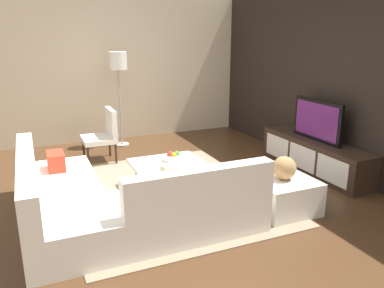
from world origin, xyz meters
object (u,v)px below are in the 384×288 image
(accent_chair_near, at_px, (104,132))
(fruit_bowl, at_px, (173,157))
(sectional_couch, at_px, (111,203))
(media_console, at_px, (314,156))
(floor_lamp, at_px, (118,67))
(coffee_table, at_px, (171,178))
(television, at_px, (317,120))
(ottoman, at_px, (282,195))
(decorative_ball, at_px, (284,168))
(book_stack, at_px, (169,169))

(accent_chair_near, bearing_deg, fruit_bowl, 18.17)
(sectional_couch, distance_m, fruit_bowl, 1.31)
(media_console, height_order, floor_lamp, floor_lamp)
(coffee_table, relative_size, fruit_bowl, 3.71)
(television, distance_m, floor_lamp, 3.60)
(ottoman, distance_m, decorative_ball, 0.34)
(decorative_ball, bearing_deg, television, 126.44)
(television, xyz_separation_m, book_stack, (0.12, -2.42, -0.39))
(accent_chair_near, xyz_separation_m, floor_lamp, (-0.82, 0.47, 0.99))
(television, height_order, floor_lamp, floor_lamp)
(coffee_table, relative_size, accent_chair_near, 1.20)
(media_console, distance_m, accent_chair_near, 3.37)
(fruit_bowl, bearing_deg, ottoman, 36.99)
(television, bearing_deg, accent_chair_near, -122.47)
(media_console, bearing_deg, television, 90.00)
(fruit_bowl, bearing_deg, media_console, 82.68)
(accent_chair_near, height_order, fruit_bowl, accent_chair_near)
(accent_chair_near, relative_size, ottoman, 1.24)
(floor_lamp, bearing_deg, decorative_ball, 16.96)
(decorative_ball, bearing_deg, sectional_couch, -102.48)
(media_console, distance_m, floor_lamp, 3.74)
(ottoman, xyz_separation_m, book_stack, (-0.82, -1.14, 0.22))
(television, xyz_separation_m, decorative_ball, (0.94, -1.28, -0.27))
(decorative_ball, bearing_deg, media_console, 126.45)
(coffee_table, height_order, ottoman, ottoman)
(book_stack, bearing_deg, accent_chair_near, -167.74)
(floor_lamp, distance_m, decorative_ball, 3.85)
(sectional_couch, relative_size, accent_chair_near, 2.78)
(coffee_table, relative_size, decorative_ball, 3.75)
(decorative_ball, distance_m, book_stack, 1.41)
(coffee_table, xyz_separation_m, fruit_bowl, (-0.18, 0.10, 0.23))
(television, relative_size, book_stack, 5.03)
(television, bearing_deg, decorative_ball, -53.56)
(decorative_ball, height_order, book_stack, decorative_ball)
(sectional_couch, xyz_separation_m, floor_lamp, (-3.14, 0.87, 1.21))
(ottoman, bearing_deg, fruit_bowl, -143.01)
(coffee_table, bearing_deg, accent_chair_near, -162.46)
(sectional_couch, relative_size, decorative_ball, 8.71)
(television, relative_size, accent_chair_near, 1.13)
(accent_chair_near, bearing_deg, ottoman, 25.02)
(sectional_couch, height_order, decorative_ball, sectional_couch)
(accent_chair_near, distance_m, book_stack, 1.98)
(floor_lamp, distance_m, ottoman, 3.94)
(coffee_table, distance_m, accent_chair_near, 1.81)
(floor_lamp, xyz_separation_m, ottoman, (3.57, 1.09, -1.28))
(ottoman, xyz_separation_m, fruit_bowl, (-1.22, -0.92, 0.23))
(television, xyz_separation_m, fruit_bowl, (-0.28, -2.20, -0.38))
(sectional_couch, bearing_deg, ottoman, 77.52)
(television, bearing_deg, fruit_bowl, -97.32)
(television, bearing_deg, book_stack, -87.06)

